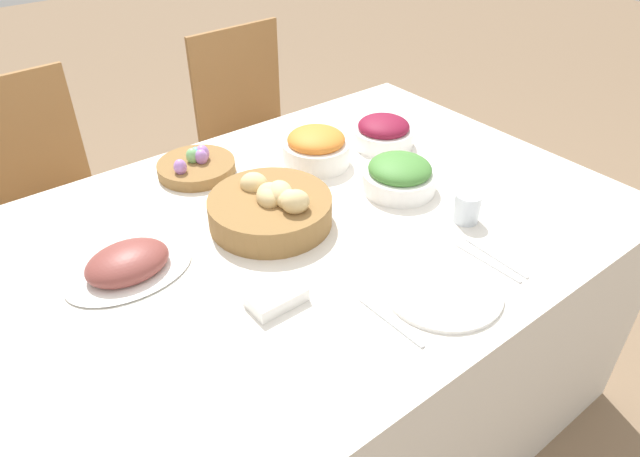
{
  "coord_description": "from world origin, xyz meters",
  "views": [
    {
      "loc": [
        -0.72,
        -0.97,
        1.6
      ],
      "look_at": [
        -0.03,
        -0.09,
        0.8
      ],
      "focal_mm": 32.0,
      "sensor_mm": 36.0,
      "label": 1
    }
  ],
  "objects_px": {
    "chair_far_right": "(257,136)",
    "butter_dish": "(276,297)",
    "carrot_bowl": "(316,148)",
    "green_salad_bowl": "(399,175)",
    "knife": "(488,262)",
    "drinking_cup": "(467,207)",
    "spoon": "(496,258)",
    "chair_far_left": "(46,205)",
    "dinner_plate": "(442,289)",
    "fork": "(390,322)",
    "ham_platter": "(128,264)",
    "bread_basket": "(271,208)",
    "beet_salad_bowl": "(383,132)",
    "egg_basket": "(196,166)"
  },
  "relations": [
    {
      "from": "chair_far_right",
      "to": "beet_salad_bowl",
      "type": "relative_size",
      "value": 4.9
    },
    {
      "from": "drinking_cup",
      "to": "spoon",
      "type": "bearing_deg",
      "value": -113.7
    },
    {
      "from": "chair_far_right",
      "to": "butter_dish",
      "type": "relative_size",
      "value": 7.66
    },
    {
      "from": "chair_far_left",
      "to": "green_salad_bowl",
      "type": "xyz_separation_m",
      "value": [
        0.74,
        -0.97,
        0.3
      ]
    },
    {
      "from": "ham_platter",
      "to": "butter_dish",
      "type": "bearing_deg",
      "value": -54.31
    },
    {
      "from": "ham_platter",
      "to": "drinking_cup",
      "type": "relative_size",
      "value": 3.79
    },
    {
      "from": "bread_basket",
      "to": "ham_platter",
      "type": "height_order",
      "value": "bread_basket"
    },
    {
      "from": "beet_salad_bowl",
      "to": "knife",
      "type": "relative_size",
      "value": 1.05
    },
    {
      "from": "chair_far_left",
      "to": "dinner_plate",
      "type": "distance_m",
      "value": 1.45
    },
    {
      "from": "green_salad_bowl",
      "to": "ham_platter",
      "type": "bearing_deg",
      "value": 171.08
    },
    {
      "from": "fork",
      "to": "drinking_cup",
      "type": "bearing_deg",
      "value": 18.41
    },
    {
      "from": "chair_far_left",
      "to": "butter_dish",
      "type": "bearing_deg",
      "value": -82.96
    },
    {
      "from": "green_salad_bowl",
      "to": "knife",
      "type": "relative_size",
      "value": 1.14
    },
    {
      "from": "dinner_plate",
      "to": "butter_dish",
      "type": "relative_size",
      "value": 2.16
    },
    {
      "from": "drinking_cup",
      "to": "chair_far_right",
      "type": "bearing_deg",
      "value": 84.95
    },
    {
      "from": "carrot_bowl",
      "to": "fork",
      "type": "height_order",
      "value": "carrot_bowl"
    },
    {
      "from": "chair_far_left",
      "to": "spoon",
      "type": "distance_m",
      "value": 1.53
    },
    {
      "from": "carrot_bowl",
      "to": "green_salad_bowl",
      "type": "bearing_deg",
      "value": -70.66
    },
    {
      "from": "fork",
      "to": "butter_dish",
      "type": "distance_m",
      "value": 0.25
    },
    {
      "from": "chair_far_left",
      "to": "chair_far_right",
      "type": "relative_size",
      "value": 1.0
    },
    {
      "from": "dinner_plate",
      "to": "fork",
      "type": "distance_m",
      "value": 0.16
    },
    {
      "from": "bread_basket",
      "to": "egg_basket",
      "type": "xyz_separation_m",
      "value": [
        -0.03,
        0.35,
        -0.02
      ]
    },
    {
      "from": "butter_dish",
      "to": "drinking_cup",
      "type": "bearing_deg",
      "value": -4.4
    },
    {
      "from": "chair_far_right",
      "to": "carrot_bowl",
      "type": "height_order",
      "value": "chair_far_right"
    },
    {
      "from": "green_salad_bowl",
      "to": "drinking_cup",
      "type": "bearing_deg",
      "value": -82.36
    },
    {
      "from": "carrot_bowl",
      "to": "spoon",
      "type": "height_order",
      "value": "carrot_bowl"
    },
    {
      "from": "bread_basket",
      "to": "dinner_plate",
      "type": "height_order",
      "value": "bread_basket"
    },
    {
      "from": "chair_far_right",
      "to": "egg_basket",
      "type": "xyz_separation_m",
      "value": [
        -0.53,
        -0.54,
        0.28
      ]
    },
    {
      "from": "chair_far_left",
      "to": "carrot_bowl",
      "type": "bearing_deg",
      "value": -50.78
    },
    {
      "from": "egg_basket",
      "to": "beet_salad_bowl",
      "type": "distance_m",
      "value": 0.59
    },
    {
      "from": "dinner_plate",
      "to": "butter_dish",
      "type": "height_order",
      "value": "butter_dish"
    },
    {
      "from": "carrot_bowl",
      "to": "knife",
      "type": "relative_size",
      "value": 1.11
    },
    {
      "from": "chair_far_right",
      "to": "drinking_cup",
      "type": "bearing_deg",
      "value": -97.07
    },
    {
      "from": "chair_far_right",
      "to": "carrot_bowl",
      "type": "xyz_separation_m",
      "value": [
        -0.22,
        -0.71,
        0.31
      ]
    },
    {
      "from": "chair_far_right",
      "to": "dinner_plate",
      "type": "bearing_deg",
      "value": -107.03
    },
    {
      "from": "ham_platter",
      "to": "knife",
      "type": "xyz_separation_m",
      "value": [
        0.67,
        -0.48,
        -0.02
      ]
    },
    {
      "from": "dinner_plate",
      "to": "drinking_cup",
      "type": "relative_size",
      "value": 3.4
    },
    {
      "from": "knife",
      "to": "dinner_plate",
      "type": "bearing_deg",
      "value": 178.25
    },
    {
      "from": "egg_basket",
      "to": "fork",
      "type": "height_order",
      "value": "egg_basket"
    },
    {
      "from": "bread_basket",
      "to": "spoon",
      "type": "bearing_deg",
      "value": -53.41
    },
    {
      "from": "carrot_bowl",
      "to": "spoon",
      "type": "bearing_deg",
      "value": -85.09
    },
    {
      "from": "carrot_bowl",
      "to": "fork",
      "type": "relative_size",
      "value": 1.11
    },
    {
      "from": "chair_far_right",
      "to": "egg_basket",
      "type": "relative_size",
      "value": 4.14
    },
    {
      "from": "chair_far_right",
      "to": "beet_salad_bowl",
      "type": "bearing_deg",
      "value": -90.67
    },
    {
      "from": "beet_salad_bowl",
      "to": "dinner_plate",
      "type": "relative_size",
      "value": 0.72
    },
    {
      "from": "chair_far_left",
      "to": "green_salad_bowl",
      "type": "distance_m",
      "value": 1.25
    },
    {
      "from": "bread_basket",
      "to": "butter_dish",
      "type": "distance_m",
      "value": 0.3
    },
    {
      "from": "bread_basket",
      "to": "drinking_cup",
      "type": "xyz_separation_m",
      "value": [
        0.4,
        -0.3,
        -0.01
      ]
    },
    {
      "from": "carrot_bowl",
      "to": "fork",
      "type": "xyz_separation_m",
      "value": [
        -0.29,
        -0.63,
        -0.05
      ]
    },
    {
      "from": "bread_basket",
      "to": "fork",
      "type": "relative_size",
      "value": 1.74
    }
  ]
}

